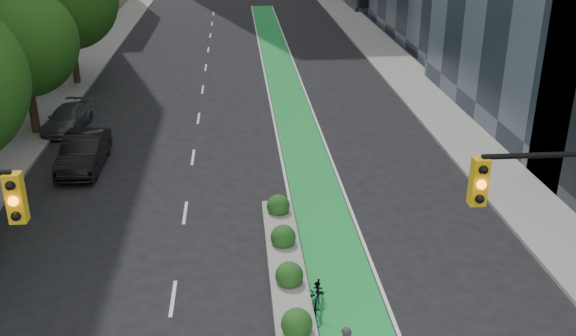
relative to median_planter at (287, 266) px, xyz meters
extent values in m
cube|color=gray|center=(-13.00, 17.96, -0.30)|extent=(3.60, 90.00, 0.15)
cube|color=gray|center=(10.60, 17.96, -0.30)|extent=(3.60, 90.00, 0.15)
cube|color=green|center=(1.80, 22.96, -0.37)|extent=(2.20, 70.00, 0.01)
cylinder|color=black|center=(-12.20, 14.96, 1.87)|extent=(0.44, 0.44, 4.48)
sphere|color=#173E0D|center=(-12.20, 14.96, 4.59)|extent=(5.60, 5.60, 5.60)
cylinder|color=black|center=(-12.20, 24.96, 2.20)|extent=(0.44, 0.44, 5.15)
cube|color=gold|center=(-5.90, -6.54, 5.88)|extent=(0.34, 0.28, 1.05)
sphere|color=orange|center=(-5.90, -6.70, 5.88)|extent=(0.20, 0.20, 0.20)
cube|color=gold|center=(3.50, -6.54, 5.88)|extent=(0.34, 0.28, 1.05)
sphere|color=orange|center=(3.50, -6.70, 5.88)|extent=(0.20, 0.20, 0.20)
cube|color=gray|center=(0.00, -0.04, -0.17)|extent=(1.20, 10.00, 0.40)
sphere|color=#194C19|center=(0.00, -3.54, 0.28)|extent=(0.90, 0.90, 0.90)
sphere|color=#194C19|center=(0.00, -1.04, 0.28)|extent=(0.90, 0.90, 0.90)
sphere|color=#194C19|center=(0.00, 1.46, 0.28)|extent=(0.90, 0.90, 0.90)
sphere|color=#194C19|center=(0.00, 3.96, 0.28)|extent=(0.90, 0.90, 0.90)
imported|color=gray|center=(0.80, -1.86, 0.09)|extent=(0.94, 1.84, 0.92)
imported|color=black|center=(-8.65, 10.08, 0.44)|extent=(1.74, 4.92, 1.62)
imported|color=#515356|center=(-10.70, 15.69, 0.25)|extent=(2.29, 4.50, 1.25)
camera|label=1|loc=(-1.49, -18.37, 11.35)|focal=40.00mm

